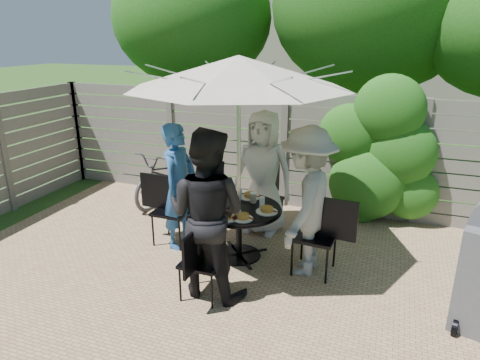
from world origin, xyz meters
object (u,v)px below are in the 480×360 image
(umbrella, at_px, (239,72))
(coffee_cup, at_px, (253,198))
(person_right, at_px, (306,202))
(glass_right, at_px, (262,202))
(plate_extra, at_px, (243,217))
(glass_front, at_px, (238,211))
(chair_back, at_px, (266,210))
(person_front, at_px, (207,214))
(plate_right, at_px, (267,210))
(chair_front, at_px, (202,276))
(chair_left, at_px, (172,223))
(syrup_jug, at_px, (236,199))
(plate_front, at_px, (226,217))
(person_left, at_px, (179,187))
(chair_right, at_px, (315,251))
(plate_back, at_px, (250,196))
(person_back, at_px, (263,173))
(bicycle, at_px, (170,174))
(glass_back, at_px, (239,194))
(patio_table, at_px, (239,223))
(plate_left, at_px, (212,201))

(umbrella, height_order, coffee_cup, umbrella)
(person_right, xyz_separation_m, glass_right, (-0.56, 0.14, -0.13))
(plate_extra, bearing_deg, glass_front, 148.57)
(chair_back, bearing_deg, person_front, 7.07)
(plate_right, height_order, glass_right, glass_right)
(chair_front, height_order, plate_right, chair_front)
(glass_right, bearing_deg, chair_left, -178.23)
(syrup_jug, distance_m, coffee_cup, 0.23)
(chair_left, distance_m, plate_front, 1.11)
(glass_front, height_order, glass_right, same)
(chair_front, height_order, plate_front, chair_front)
(umbrella, distance_m, chair_front, 2.24)
(plate_right, bearing_deg, person_left, 176.84)
(umbrella, height_order, chair_back, umbrella)
(umbrella, bearing_deg, plate_extra, -62.20)
(chair_right, height_order, glass_front, chair_right)
(chair_front, xyz_separation_m, coffee_cup, (0.16, 1.18, 0.47))
(glass_front, distance_m, syrup_jug, 0.35)
(umbrella, bearing_deg, person_left, 176.84)
(umbrella, height_order, plate_back, umbrella)
(person_back, bearing_deg, plate_extra, -80.95)
(plate_front, height_order, bicycle, bicycle)
(chair_back, xyz_separation_m, glass_back, (-0.15, -0.70, 0.48))
(plate_back, bearing_deg, umbrella, -93.16)
(chair_left, bearing_deg, person_left, -2.36)
(coffee_cup, bearing_deg, person_right, -19.93)
(person_right, bearing_deg, patio_table, -90.00)
(chair_back, distance_m, glass_back, 0.86)
(chair_left, height_order, plate_left, chair_left)
(chair_front, height_order, coffee_cup, chair_front)
(plate_left, distance_m, bicycle, 2.01)
(chair_back, height_order, plate_extra, chair_back)
(plate_left, bearing_deg, plate_extra, -32.22)
(person_front, height_order, syrup_jug, person_front)
(glass_back, bearing_deg, syrup_jug, -81.07)
(glass_back, bearing_deg, patio_table, -71.16)
(chair_back, relative_size, plate_back, 3.38)
(glass_front, height_order, bicycle, bicycle)
(person_front, height_order, plate_extra, person_front)
(chair_left, height_order, person_front, person_front)
(person_front, distance_m, glass_back, 1.11)
(glass_right, relative_size, syrup_jug, 0.88)
(person_left, height_order, coffee_cup, person_left)
(plate_extra, relative_size, glass_front, 1.71)
(plate_front, bearing_deg, plate_extra, 15.27)
(person_back, xyz_separation_m, person_right, (0.78, -0.87, 0.01))
(syrup_jug, bearing_deg, plate_right, -9.95)
(person_front, relative_size, glass_front, 13.04)
(syrup_jug, height_order, coffee_cup, syrup_jug)
(umbrella, relative_size, glass_back, 19.06)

